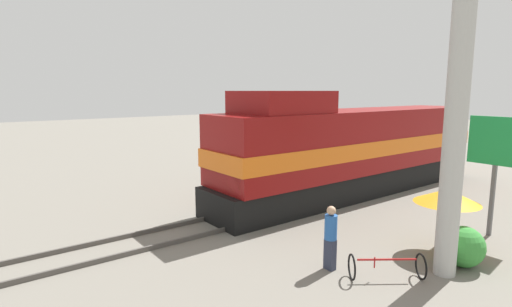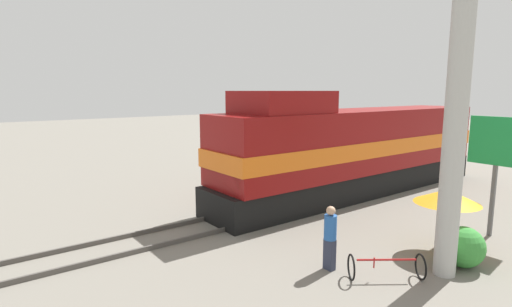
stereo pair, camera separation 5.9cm
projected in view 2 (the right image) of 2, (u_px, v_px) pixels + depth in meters
The scene contains 10 objects.
ground_plane at pixel (259, 215), 15.61m from camera, with size 120.00×120.00×0.00m, color slate.
rail_near at pixel (248, 209), 16.16m from camera, with size 0.08×28.19×0.15m, color #4C4742.
rail_far at pixel (270, 218), 15.03m from camera, with size 0.08×28.19×0.15m, color #4C4742.
locomotive at pixel (352, 149), 18.56m from camera, with size 2.94×15.93×4.83m.
utility_pole at pixel (460, 70), 9.80m from camera, with size 1.80×0.56×10.62m.
vendor_umbrella at pixel (447, 196), 11.89m from camera, with size 1.90×1.90×1.93m.
billboard_sign at pixel (497, 149), 12.99m from camera, with size 1.81×0.12×4.00m.
shrub_cluster at pixel (463, 247), 11.00m from camera, with size 1.14×1.14×1.14m, color #388C38.
person_bystander at pixel (330, 235), 10.77m from camera, with size 0.34×0.34×1.78m.
bicycle at pixel (386, 267), 10.27m from camera, with size 1.64×1.90×0.68m.
Camera 2 is at (11.93, -9.16, 4.84)m, focal length 28.00 mm.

